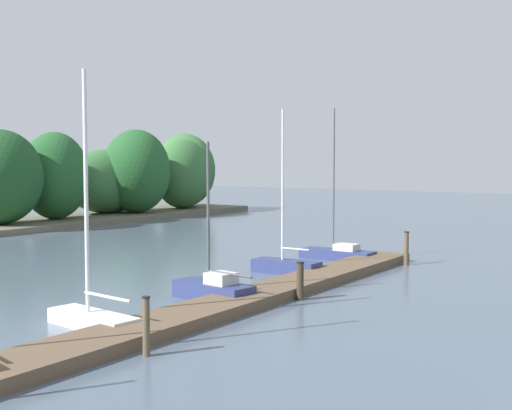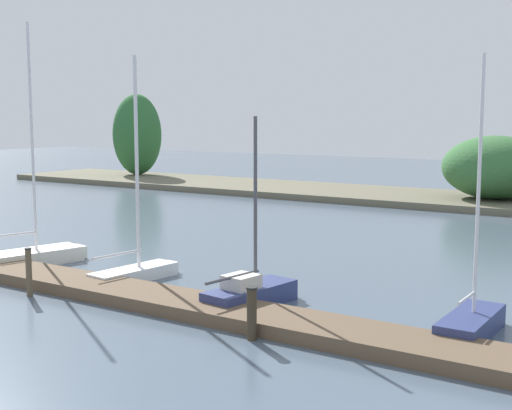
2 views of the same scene
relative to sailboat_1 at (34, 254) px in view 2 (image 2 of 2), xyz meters
The scene contains 7 objects.
dock_pier 7.49m from the sailboat_1, 12.78° to the right, with size 28.00×1.80×0.35m.
sailboat_1 is the anchor object (origin of this frame).
sailboat_2 4.68m from the sailboat_1, ahead, with size 1.24×3.33×7.07m.
sailboat_3 9.47m from the sailboat_1, ahead, with size 1.43×3.40×5.20m.
sailboat_4 15.30m from the sailboat_1, ahead, with size 0.96×2.99×6.64m.
mooring_piling_1 4.58m from the sailboat_1, 40.65° to the right, with size 0.20×0.20×1.42m.
mooring_piling_2 11.42m from the sailboat_1, 13.85° to the right, with size 0.27×0.27×1.26m.
Camera 2 is at (12.59, -1.74, 5.21)m, focal length 49.03 mm.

